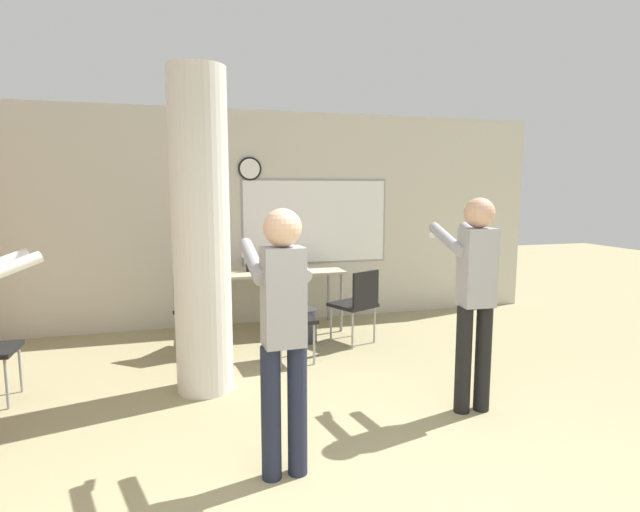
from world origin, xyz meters
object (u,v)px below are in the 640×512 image
chair_table_front (289,312)px  person_playing_side (474,288)px  folding_table (282,275)px  chair_table_left (197,306)px  person_playing_front (282,322)px  chair_table_right (357,301)px  bottle_on_table (249,263)px

chair_table_front → person_playing_side: (1.16, -1.59, 0.50)m
folding_table → chair_table_front: (-0.15, -1.13, -0.20)m
chair_table_left → person_playing_front: bearing=-80.8°
chair_table_left → person_playing_side: size_ratio=0.50×
chair_table_front → person_playing_front: size_ratio=0.52×
folding_table → chair_table_left: bearing=-151.0°
folding_table → chair_table_right: 1.11m
chair_table_right → person_playing_side: size_ratio=0.50×
chair_table_left → chair_table_front: 1.06m
bottle_on_table → chair_table_left: bottle_on_table is taller
bottle_on_table → chair_table_right: size_ratio=0.33×
person_playing_side → bottle_on_table: bearing=117.3°
chair_table_right → person_playing_side: person_playing_side is taller
folding_table → bottle_on_table: (-0.41, 0.02, 0.17)m
chair_table_left → person_playing_side: person_playing_side is taller
chair_table_left → person_playing_front: 2.70m
chair_table_left → chair_table_right: bearing=-7.2°
chair_table_left → chair_table_front: size_ratio=1.00×
chair_table_front → person_playing_front: 2.20m
chair_table_front → person_playing_front: bearing=-103.3°
folding_table → person_playing_side: size_ratio=0.88×
person_playing_side → chair_table_left: bearing=134.3°
person_playing_front → person_playing_side: (1.65, 0.50, 0.03)m
folding_table → person_playing_side: 2.92m
chair_table_right → person_playing_side: bearing=-81.4°
bottle_on_table → chair_table_front: 1.23m
chair_table_right → person_playing_front: (-1.36, -2.40, 0.48)m
chair_table_right → chair_table_left: size_ratio=1.00×
chair_table_left → chair_table_front: same height
folding_table → chair_table_front: chair_table_front is taller
chair_table_front → chair_table_right: bearing=19.6°
folding_table → person_playing_side: bearing=-69.7°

